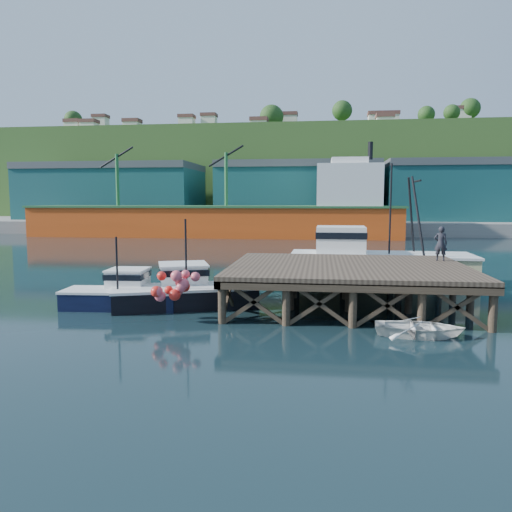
% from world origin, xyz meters
% --- Properties ---
extents(ground, '(300.00, 300.00, 0.00)m').
position_xyz_m(ground, '(0.00, 0.00, 0.00)').
color(ground, black).
rests_on(ground, ground).
extents(wharf, '(12.00, 10.00, 2.62)m').
position_xyz_m(wharf, '(5.50, -0.19, 1.94)').
color(wharf, brown).
rests_on(wharf, ground).
extents(far_quay, '(160.00, 40.00, 2.00)m').
position_xyz_m(far_quay, '(0.00, 70.00, 1.00)').
color(far_quay, gray).
rests_on(far_quay, ground).
extents(warehouse_left, '(32.00, 16.00, 9.00)m').
position_xyz_m(warehouse_left, '(-35.00, 65.00, 6.50)').
color(warehouse_left, '#174C4D').
rests_on(warehouse_left, far_quay).
extents(warehouse_mid, '(28.00, 16.00, 9.00)m').
position_xyz_m(warehouse_mid, '(0.00, 65.00, 6.50)').
color(warehouse_mid, '#174C4D').
rests_on(warehouse_mid, far_quay).
extents(warehouse_right, '(30.00, 16.00, 9.00)m').
position_xyz_m(warehouse_right, '(30.00, 65.00, 6.50)').
color(warehouse_right, '#174C4D').
rests_on(warehouse_right, far_quay).
extents(cargo_ship, '(55.50, 10.00, 13.75)m').
position_xyz_m(cargo_ship, '(-8.46, 48.00, 3.31)').
color(cargo_ship, '#E54D15').
rests_on(cargo_ship, ground).
extents(hillside, '(220.00, 50.00, 22.00)m').
position_xyz_m(hillside, '(0.00, 100.00, 11.00)').
color(hillside, '#2D511E').
rests_on(hillside, ground).
extents(boat_navy, '(5.99, 3.33, 3.67)m').
position_xyz_m(boat_navy, '(-5.86, -1.99, 0.74)').
color(boat_navy, black).
rests_on(boat_navy, ground).
extents(boat_black, '(7.81, 6.48, 4.53)m').
position_xyz_m(boat_black, '(-2.85, -1.25, 0.83)').
color(boat_black, black).
rests_on(boat_black, ground).
extents(trawler, '(11.70, 4.39, 7.78)m').
position_xyz_m(trawler, '(7.74, 7.01, 1.60)').
color(trawler, beige).
rests_on(trawler, ground).
extents(dinghy, '(3.71, 2.80, 0.73)m').
position_xyz_m(dinghy, '(8.06, -5.80, 0.36)').
color(dinghy, white).
rests_on(dinghy, ground).
extents(dockworker, '(0.77, 0.59, 1.90)m').
position_xyz_m(dockworker, '(10.65, 2.37, 3.07)').
color(dockworker, black).
rests_on(dockworker, wharf).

